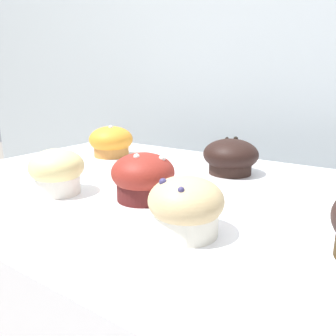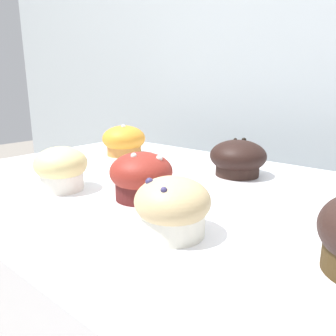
{
  "view_description": "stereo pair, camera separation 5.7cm",
  "coord_description": "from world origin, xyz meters",
  "px_view_note": "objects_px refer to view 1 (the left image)",
  "views": [
    {
      "loc": [
        0.31,
        -0.48,
        1.12
      ],
      "look_at": [
        -0.0,
        -0.03,
        0.97
      ],
      "focal_mm": 35.0,
      "sensor_mm": 36.0,
      "label": 1
    },
    {
      "loc": [
        0.36,
        -0.45,
        1.12
      ],
      "look_at": [
        -0.0,
        -0.03,
        0.97
      ],
      "focal_mm": 35.0,
      "sensor_mm": 36.0,
      "label": 2
    }
  ],
  "objects_px": {
    "muffin_back_left": "(57,171)",
    "muffin_front_right": "(143,177)",
    "muffin_back_right": "(230,157)",
    "muffin_front_left": "(186,206)",
    "muffin_front_center": "(111,142)"
  },
  "relations": [
    {
      "from": "muffin_front_center",
      "to": "muffin_front_left",
      "type": "height_order",
      "value": "muffin_front_center"
    },
    {
      "from": "muffin_back_left",
      "to": "muffin_front_right",
      "type": "relative_size",
      "value": 0.9
    },
    {
      "from": "muffin_front_left",
      "to": "muffin_front_right",
      "type": "distance_m",
      "value": 0.14
    },
    {
      "from": "muffin_back_left",
      "to": "muffin_back_right",
      "type": "relative_size",
      "value": 0.81
    },
    {
      "from": "muffin_front_center",
      "to": "muffin_back_left",
      "type": "xyz_separation_m",
      "value": [
        0.14,
        -0.28,
        0.0
      ]
    },
    {
      "from": "muffin_back_left",
      "to": "muffin_front_right",
      "type": "distance_m",
      "value": 0.16
    },
    {
      "from": "muffin_front_center",
      "to": "muffin_back_left",
      "type": "distance_m",
      "value": 0.31
    },
    {
      "from": "muffin_front_center",
      "to": "muffin_front_left",
      "type": "bearing_deg",
      "value": -35.27
    },
    {
      "from": "muffin_back_left",
      "to": "muffin_front_left",
      "type": "relative_size",
      "value": 0.97
    },
    {
      "from": "muffin_back_right",
      "to": "muffin_front_right",
      "type": "height_order",
      "value": "muffin_front_right"
    },
    {
      "from": "muffin_back_left",
      "to": "muffin_front_right",
      "type": "xyz_separation_m",
      "value": [
        0.14,
        0.06,
        -0.0
      ]
    },
    {
      "from": "muffin_front_center",
      "to": "muffin_front_right",
      "type": "relative_size",
      "value": 1.09
    },
    {
      "from": "muffin_back_left",
      "to": "muffin_front_left",
      "type": "xyz_separation_m",
      "value": [
        0.27,
        -0.01,
        -0.0
      ]
    },
    {
      "from": "muffin_back_left",
      "to": "muffin_back_right",
      "type": "bearing_deg",
      "value": 56.28
    },
    {
      "from": "muffin_back_right",
      "to": "muffin_front_center",
      "type": "bearing_deg",
      "value": -177.27
    }
  ]
}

